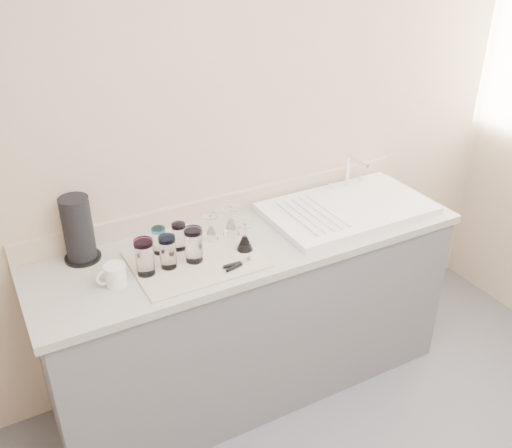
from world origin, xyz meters
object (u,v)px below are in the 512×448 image
goblet_back_left (211,231)px  goblet_front_right (245,241)px  goblet_back_right (231,225)px  tumbler_lavender (194,245)px  tumbler_magenta (145,257)px  paper_towel_roll (78,230)px  white_mug (115,275)px  sink_unit (347,208)px  tumbler_blue (168,252)px  can_opener (238,264)px  tumbler_cyan (159,240)px  tumbler_purple (179,236)px

goblet_back_left → goblet_front_right: goblet_front_right is taller
goblet_back_right → tumbler_lavender: bearing=-151.8°
tumbler_lavender → goblet_back_right: bearing=28.2°
tumbler_magenta → paper_towel_roll: bearing=128.9°
white_mug → sink_unit: bearing=3.2°
tumbler_blue → white_mug: bearing=-177.4°
paper_towel_roll → goblet_back_left: bearing=-12.5°
goblet_front_right → tumbler_blue: bearing=175.1°
goblet_back_right → white_mug: size_ratio=1.13×
tumbler_lavender → can_opener: size_ratio=1.20×
sink_unit → tumbler_cyan: bearing=176.0°
sink_unit → paper_towel_roll: 1.31m
tumbler_lavender → tumbler_blue: bearing=176.4°
sink_unit → tumbler_lavender: size_ratio=5.23×
goblet_back_right → goblet_front_right: (-0.01, -0.15, -0.00)m
tumbler_cyan → goblet_front_right: 0.38m
tumbler_cyan → tumbler_magenta: bearing=-129.9°
tumbler_purple → goblet_back_left: size_ratio=1.03×
sink_unit → paper_towel_roll: size_ratio=2.75×
tumbler_blue → can_opener: tumbler_blue is taller
goblet_front_right → white_mug: goblet_front_right is taller
tumbler_cyan → white_mug: bearing=-150.5°
sink_unit → paper_towel_roll: paper_towel_roll is taller
goblet_back_right → goblet_front_right: size_ratio=1.09×
paper_towel_roll → white_mug: bearing=-74.8°
can_opener → paper_towel_roll: bearing=145.7°
tumbler_magenta → goblet_front_right: (0.45, -0.03, -0.04)m
tumbler_cyan → goblet_back_right: (0.35, -0.00, -0.01)m
sink_unit → tumbler_blue: sink_unit is taller
tumbler_lavender → paper_towel_roll: paper_towel_roll is taller
tumbler_purple → tumbler_blue: bearing=-129.8°
tumbler_cyan → can_opener: tumbler_cyan is taller
tumbler_lavender → goblet_back_right: tumbler_lavender is taller
tumbler_cyan → paper_towel_roll: 0.35m
sink_unit → tumbler_purple: sink_unit is taller
tumbler_magenta → goblet_front_right: size_ratio=1.21×
tumbler_purple → paper_towel_roll: 0.43m
sink_unit → tumbler_blue: size_ratio=5.63×
tumbler_magenta → goblet_front_right: bearing=-3.4°
tumbler_cyan → tumbler_purple: 0.09m
tumbler_purple → tumbler_lavender: bearing=-81.0°
sink_unit → can_opener: sink_unit is taller
tumbler_cyan → white_mug: tumbler_cyan is taller
tumbler_purple → goblet_front_right: size_ratio=0.96×
tumbler_blue → goblet_back_left: tumbler_blue is taller
tumbler_lavender → white_mug: bearing=-179.5°
tumbler_lavender → goblet_front_right: tumbler_lavender is taller
tumbler_purple → goblet_front_right: goblet_front_right is taller
tumbler_lavender → can_opener: bearing=-41.5°
tumbler_cyan → can_opener: size_ratio=0.94×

